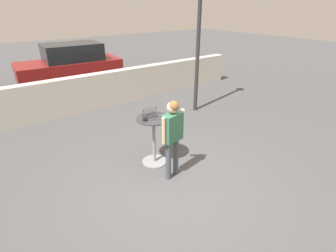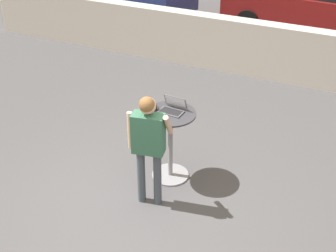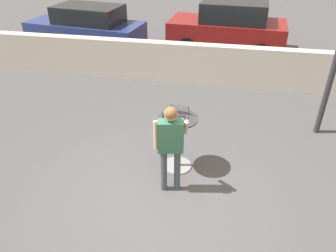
{
  "view_description": "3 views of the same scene",
  "coord_description": "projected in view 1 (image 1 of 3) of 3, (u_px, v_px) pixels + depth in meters",
  "views": [
    {
      "loc": [
        -2.65,
        -3.3,
        3.29
      ],
      "look_at": [
        0.31,
        0.66,
        0.96
      ],
      "focal_mm": 28.0,
      "sensor_mm": 36.0,
      "label": 1
    },
    {
      "loc": [
        2.5,
        -4.22,
        4.34
      ],
      "look_at": [
        0.25,
        0.6,
        1.09
      ],
      "focal_mm": 50.0,
      "sensor_mm": 36.0,
      "label": 2
    },
    {
      "loc": [
        0.93,
        -4.07,
        4.03
      ],
      "look_at": [
        0.03,
        0.55,
        1.14
      ],
      "focal_mm": 35.0,
      "sensor_mm": 36.0,
      "label": 3
    }
  ],
  "objects": [
    {
      "name": "standing_person",
      "position": [
        172.0,
        130.0,
        5.04
      ],
      "size": [
        0.56,
        0.43,
        1.67
      ],
      "color": "#424C56",
      "rests_on": "ground_plane"
    },
    {
      "name": "coffee_mug",
      "position": [
        145.0,
        119.0,
        5.34
      ],
      "size": [
        0.12,
        0.08,
        0.1
      ],
      "color": "#232328",
      "rests_on": "cafe_table"
    },
    {
      "name": "parked_car_near_street",
      "position": [
        71.0,
        65.0,
        11.3
      ],
      "size": [
        4.31,
        2.21,
        1.75
      ],
      "color": "maroon",
      "rests_on": "ground_plane"
    },
    {
      "name": "street_lamp",
      "position": [
        200.0,
        4.0,
        7.5
      ],
      "size": [
        0.32,
        0.32,
        5.16
      ],
      "color": "#2D2D33",
      "rests_on": "ground_plane"
    },
    {
      "name": "pavement_kerb",
      "position": [
        82.0,
        94.0,
        8.58
      ],
      "size": [
        13.01,
        0.35,
        1.17
      ],
      "color": "beige",
      "rests_on": "ground_plane"
    },
    {
      "name": "laptop",
      "position": [
        152.0,
        115.0,
        5.54
      ],
      "size": [
        0.35,
        0.3,
        0.2
      ],
      "color": "#515156",
      "rests_on": "cafe_table"
    },
    {
      "name": "cafe_table",
      "position": [
        154.0,
        136.0,
        5.7
      ],
      "size": [
        0.73,
        0.73,
        1.09
      ],
      "color": "gray",
      "rests_on": "ground_plane"
    },
    {
      "name": "ground_plane",
      "position": [
        175.0,
        184.0,
        5.23
      ],
      "size": [
        50.0,
        50.0,
        0.0
      ],
      "primitive_type": "plane",
      "color": "#4C4C4F"
    }
  ]
}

